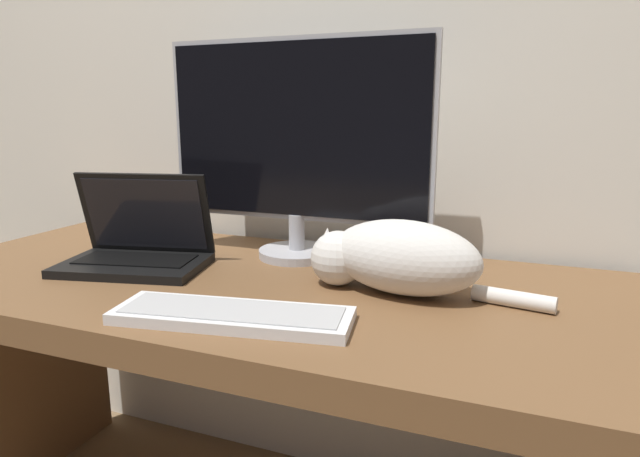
% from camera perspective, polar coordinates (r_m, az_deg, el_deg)
% --- Properties ---
extents(wall_back, '(6.40, 0.06, 2.60)m').
position_cam_1_polar(wall_back, '(1.54, 0.01, 20.21)').
color(wall_back, silver).
rests_on(wall_back, ground_plane).
extents(desk, '(1.64, 0.72, 0.73)m').
position_cam_1_polar(desk, '(1.25, -7.08, -11.54)').
color(desk, brown).
rests_on(desk, ground_plane).
extents(monitor, '(0.68, 0.19, 0.54)m').
position_cam_1_polar(monitor, '(1.33, -2.56, 9.18)').
color(monitor, '#B2B2B7').
rests_on(monitor, desk).
extents(laptop, '(0.36, 0.28, 0.22)m').
position_cam_1_polar(laptop, '(1.34, -18.88, -2.00)').
color(laptop, black).
rests_on(laptop, desk).
extents(external_keyboard, '(0.44, 0.20, 0.02)m').
position_cam_1_polar(external_keyboard, '(0.97, -9.33, -9.12)').
color(external_keyboard, white).
rests_on(external_keyboard, desk).
extents(cat, '(0.49, 0.22, 0.15)m').
position_cam_1_polar(cat, '(1.10, 8.09, -2.90)').
color(cat, silver).
rests_on(cat, desk).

